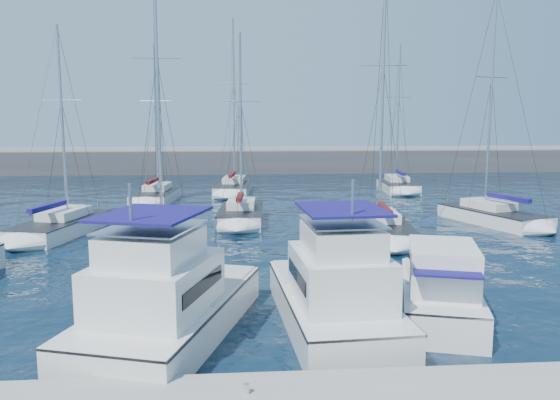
{
  "coord_description": "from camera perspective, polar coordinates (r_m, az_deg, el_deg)",
  "views": [
    {
      "loc": [
        -0.12,
        -23.15,
        7.0
      ],
      "look_at": [
        1.97,
        4.36,
        3.0
      ],
      "focal_mm": 35.0,
      "sensor_mm": 36.0,
      "label": 1
    }
  ],
  "objects": [
    {
      "name": "ground",
      "position": [
        24.19,
        -3.92,
        -8.59
      ],
      "size": [
        220.0,
        220.0,
        0.0
      ],
      "primitive_type": "plane",
      "color": "black",
      "rests_on": "ground"
    },
    {
      "name": "breakwater",
      "position": [
        75.39,
        -4.25,
        3.71
      ],
      "size": [
        160.0,
        6.0,
        4.45
      ],
      "color": "#424244",
      "rests_on": "ground"
    },
    {
      "name": "dock_cleat_centre",
      "position": [
        13.68,
        -3.55,
        -19.08
      ],
      "size": [
        0.16,
        0.16,
        0.25
      ],
      "primitive_type": "cylinder",
      "color": "silver",
      "rests_on": "dock"
    },
    {
      "name": "motor_yacht_port_inner",
      "position": [
        18.24,
        -11.81,
        -10.69
      ],
      "size": [
        6.08,
        9.52,
        4.69
      ],
      "rotation": [
        0.0,
        0.0,
        -0.29
      ],
      "color": "silver",
      "rests_on": "ground"
    },
    {
      "name": "motor_yacht_stbd_inner",
      "position": [
        18.83,
        5.74,
        -9.95
      ],
      "size": [
        3.89,
        8.61,
        4.69
      ],
      "rotation": [
        0.0,
        0.0,
        0.06
      ],
      "color": "silver",
      "rests_on": "ground"
    },
    {
      "name": "motor_yacht_stbd_outer",
      "position": [
        20.55,
        16.4,
        -9.24
      ],
      "size": [
        4.45,
        7.24,
        3.2
      ],
      "rotation": [
        0.0,
        0.0,
        -0.29
      ],
      "color": "white",
      "rests_on": "ground"
    },
    {
      "name": "sailboat_mid_a",
      "position": [
        36.68,
        -21.87,
        -2.55
      ],
      "size": [
        4.77,
        8.69,
        13.18
      ],
      "rotation": [
        0.0,
        0.0,
        -0.22
      ],
      "color": "silver",
      "rests_on": "ground"
    },
    {
      "name": "sailboat_mid_b",
      "position": [
        30.91,
        -12.26,
        -4.01
      ],
      "size": [
        3.87,
        9.14,
        16.7
      ],
      "rotation": [
        0.0,
        0.0,
        0.09
      ],
      "color": "white",
      "rests_on": "ground"
    },
    {
      "name": "sailboat_mid_c",
      "position": [
        38.13,
        -4.09,
        -1.56
      ],
      "size": [
        3.39,
        7.32,
        13.32
      ],
      "rotation": [
        0.0,
        0.0,
        -0.06
      ],
      "color": "silver",
      "rests_on": "ground"
    },
    {
      "name": "sailboat_mid_d",
      "position": [
        33.84,
        10.5,
        -2.89
      ],
      "size": [
        4.02,
        8.25,
        16.56
      ],
      "rotation": [
        0.0,
        0.0,
        -0.11
      ],
      "color": "white",
      "rests_on": "ground"
    },
    {
      "name": "sailboat_mid_e",
      "position": [
        40.39,
        21.32,
        -1.52
      ],
      "size": [
        5.44,
        8.45,
        15.96
      ],
      "rotation": [
        0.0,
        0.0,
        0.33
      ],
      "color": "silver",
      "rests_on": "ground"
    },
    {
      "name": "sailboat_back_a",
      "position": [
        49.14,
        -12.77,
        0.47
      ],
      "size": [
        3.68,
        7.77,
        13.95
      ],
      "rotation": [
        0.0,
        0.0,
        -0.08
      ],
      "color": "silver",
      "rests_on": "ground"
    },
    {
      "name": "sailboat_back_b",
      "position": [
        54.0,
        -4.84,
        1.35
      ],
      "size": [
        3.94,
        9.39,
        17.18
      ],
      "rotation": [
        0.0,
        0.0,
        -0.09
      ],
      "color": "silver",
      "rests_on": "ground"
    },
    {
      "name": "sailboat_back_c",
      "position": [
        56.45,
        12.17,
        1.49
      ],
      "size": [
        3.7,
        7.89,
        15.01
      ],
      "rotation": [
        0.0,
        0.0,
        -0.09
      ],
      "color": "silver",
      "rests_on": "ground"
    }
  ]
}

